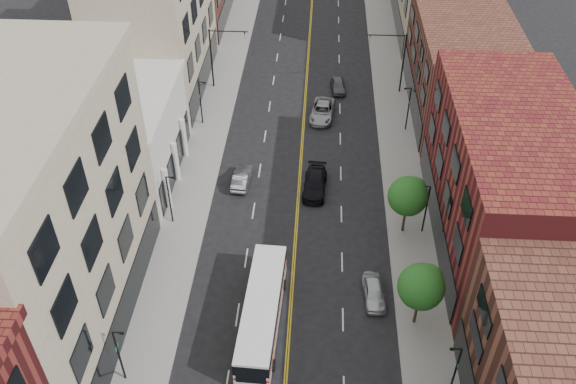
% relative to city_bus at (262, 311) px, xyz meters
% --- Properties ---
extents(sidewalk_left, '(4.00, 110.00, 0.15)m').
position_rel_city_bus_xyz_m(sidewalk_left, '(-8.00, 21.89, -1.60)').
color(sidewalk_left, gray).
rests_on(sidewalk_left, ground).
extents(sidewalk_right, '(4.00, 110.00, 0.15)m').
position_rel_city_bus_xyz_m(sidewalk_right, '(12.00, 21.89, -1.60)').
color(sidewalk_right, gray).
rests_on(sidewalk_right, ground).
extents(bldg_l_tanoffice, '(10.00, 22.00, 18.00)m').
position_rel_city_bus_xyz_m(bldg_l_tanoffice, '(-15.00, -0.11, 7.32)').
color(bldg_l_tanoffice, tan).
rests_on(bldg_l_tanoffice, ground).
extents(bldg_l_white, '(10.00, 14.00, 8.00)m').
position_rel_city_bus_xyz_m(bldg_l_white, '(-15.00, 17.89, 2.32)').
color(bldg_l_white, silver).
rests_on(bldg_l_white, ground).
extents(bldg_l_far_a, '(10.00, 20.00, 18.00)m').
position_rel_city_bus_xyz_m(bldg_l_far_a, '(-15.00, 34.89, 7.32)').
color(bldg_l_far_a, tan).
rests_on(bldg_l_far_a, ground).
extents(bldg_r_mid, '(10.00, 22.00, 12.00)m').
position_rel_city_bus_xyz_m(bldg_r_mid, '(19.00, 10.89, 4.32)').
color(bldg_r_mid, maroon).
rests_on(bldg_r_mid, ground).
extents(bldg_r_far_a, '(10.00, 20.00, 10.00)m').
position_rel_city_bus_xyz_m(bldg_r_far_a, '(19.00, 31.89, 3.32)').
color(bldg_r_far_a, '#582E23').
rests_on(bldg_r_far_a, ground).
extents(tree_r_2, '(3.40, 3.40, 5.59)m').
position_rel_city_bus_xyz_m(tree_r_2, '(11.39, 0.96, 2.45)').
color(tree_r_2, black).
rests_on(tree_r_2, sidewalk_right).
extents(tree_r_3, '(3.40, 3.40, 5.59)m').
position_rel_city_bus_xyz_m(tree_r_3, '(11.39, 10.96, 2.45)').
color(tree_r_3, black).
rests_on(tree_r_3, sidewalk_right).
extents(lamp_l_1, '(0.81, 0.55, 5.05)m').
position_rel_city_bus_xyz_m(lamp_l_1, '(-8.95, -5.11, 1.29)').
color(lamp_l_1, black).
rests_on(lamp_l_1, sidewalk_left).
extents(lamp_l_2, '(0.81, 0.55, 5.05)m').
position_rel_city_bus_xyz_m(lamp_l_2, '(-8.95, 10.89, 1.29)').
color(lamp_l_2, black).
rests_on(lamp_l_2, sidewalk_left).
extents(lamp_l_3, '(0.81, 0.55, 5.05)m').
position_rel_city_bus_xyz_m(lamp_l_3, '(-8.95, 26.89, 1.29)').
color(lamp_l_3, black).
rests_on(lamp_l_3, sidewalk_left).
extents(lamp_r_1, '(0.81, 0.55, 5.05)m').
position_rel_city_bus_xyz_m(lamp_r_1, '(12.95, -5.11, 1.29)').
color(lamp_r_1, black).
rests_on(lamp_r_1, sidewalk_right).
extents(lamp_r_2, '(0.81, 0.55, 5.05)m').
position_rel_city_bus_xyz_m(lamp_r_2, '(12.95, 10.89, 1.29)').
color(lamp_r_2, black).
rests_on(lamp_r_2, sidewalk_right).
extents(lamp_r_3, '(0.81, 0.55, 5.05)m').
position_rel_city_bus_xyz_m(lamp_r_3, '(12.95, 26.89, 1.29)').
color(lamp_r_3, black).
rests_on(lamp_r_3, sidewalk_right).
extents(signal_mast_left, '(4.49, 0.18, 7.20)m').
position_rel_city_bus_xyz_m(signal_mast_left, '(-8.27, 34.89, 2.97)').
color(signal_mast_left, black).
rests_on(signal_mast_left, sidewalk_left).
extents(signal_mast_right, '(4.49, 0.18, 7.20)m').
position_rel_city_bus_xyz_m(signal_mast_right, '(12.27, 34.89, 2.97)').
color(signal_mast_right, black).
rests_on(signal_mast_right, sidewalk_right).
extents(city_bus, '(3.06, 11.31, 2.88)m').
position_rel_city_bus_xyz_m(city_bus, '(0.00, 0.00, 0.00)').
color(city_bus, white).
rests_on(city_bus, ground).
extents(car_parked_far, '(1.92, 4.06, 1.34)m').
position_rel_city_bus_xyz_m(car_parked_far, '(8.39, 3.15, -1.00)').
color(car_parked_far, silver).
rests_on(car_parked_far, ground).
extents(car_lane_behind, '(1.73, 4.27, 1.38)m').
position_rel_city_bus_xyz_m(car_lane_behind, '(-3.50, 16.79, -0.99)').
color(car_lane_behind, '#4A4A4F').
rests_on(car_lane_behind, ground).
extents(car_lane_a, '(2.46, 5.35, 1.52)m').
position_rel_city_bus_xyz_m(car_lane_a, '(3.50, 16.20, -0.92)').
color(car_lane_a, black).
rests_on(car_lane_a, ground).
extents(car_lane_b, '(3.10, 5.68, 1.51)m').
position_rel_city_bus_xyz_m(car_lane_b, '(4.01, 29.04, -0.92)').
color(car_lane_b, '#98999F').
rests_on(car_lane_b, ground).
extents(car_lane_c, '(1.95, 4.11, 1.36)m').
position_rel_city_bus_xyz_m(car_lane_c, '(5.78, 34.99, -1.00)').
color(car_lane_c, '#4B4A4F').
rests_on(car_lane_c, ground).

